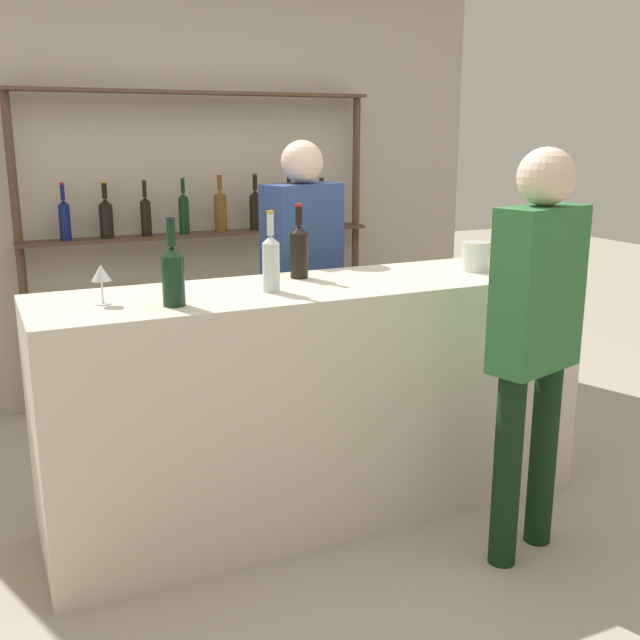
# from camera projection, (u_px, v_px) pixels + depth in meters

# --- Properties ---
(ground_plane) EXTENTS (16.00, 16.00, 0.00)m
(ground_plane) POSITION_uv_depth(u_px,v_px,m) (320.00, 508.00, 3.43)
(ground_plane) COLOR #B2A893
(bar_counter) EXTENTS (2.39, 0.63, 1.05)m
(bar_counter) POSITION_uv_depth(u_px,v_px,m) (320.00, 401.00, 3.31)
(bar_counter) COLOR beige
(bar_counter) RESTS_ON ground_plane
(back_wall) EXTENTS (3.99, 0.12, 2.80)m
(back_wall) POSITION_uv_depth(u_px,v_px,m) (193.00, 177.00, 4.78)
(back_wall) COLOR #B2A899
(back_wall) RESTS_ON ground_plane
(back_shelf) EXTENTS (2.21, 0.18, 1.92)m
(back_shelf) POSITION_uv_depth(u_px,v_px,m) (204.00, 202.00, 4.66)
(back_shelf) COLOR #4C3828
(back_shelf) RESTS_ON ground_plane
(counter_bottle_0) EXTENTS (0.08, 0.08, 0.33)m
(counter_bottle_0) POSITION_uv_depth(u_px,v_px,m) (173.00, 273.00, 2.75)
(counter_bottle_0) COLOR black
(counter_bottle_0) RESTS_ON bar_counter
(counter_bottle_1) EXTENTS (0.07, 0.07, 0.33)m
(counter_bottle_1) POSITION_uv_depth(u_px,v_px,m) (271.00, 261.00, 3.00)
(counter_bottle_1) COLOR silver
(counter_bottle_1) RESTS_ON bar_counter
(counter_bottle_2) EXTENTS (0.08, 0.08, 0.33)m
(counter_bottle_2) POSITION_uv_depth(u_px,v_px,m) (299.00, 250.00, 3.28)
(counter_bottle_2) COLOR black
(counter_bottle_2) RESTS_ON bar_counter
(wine_glass) EXTENTS (0.07, 0.07, 0.15)m
(wine_glass) POSITION_uv_depth(u_px,v_px,m) (101.00, 274.00, 2.78)
(wine_glass) COLOR silver
(wine_glass) RESTS_ON bar_counter
(cork_jar) EXTENTS (0.13, 0.13, 0.13)m
(cork_jar) POSITION_uv_depth(u_px,v_px,m) (475.00, 257.00, 3.47)
(cork_jar) COLOR silver
(cork_jar) RESTS_ON bar_counter
(server_behind_counter) EXTENTS (0.45, 0.30, 1.64)m
(server_behind_counter) POSITION_uv_depth(u_px,v_px,m) (303.00, 272.00, 3.90)
(server_behind_counter) COLOR #121C33
(server_behind_counter) RESTS_ON ground_plane
(customer_right) EXTENTS (0.42, 0.27, 1.63)m
(customer_right) POSITION_uv_depth(u_px,v_px,m) (536.00, 323.00, 2.85)
(customer_right) COLOR black
(customer_right) RESTS_ON ground_plane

